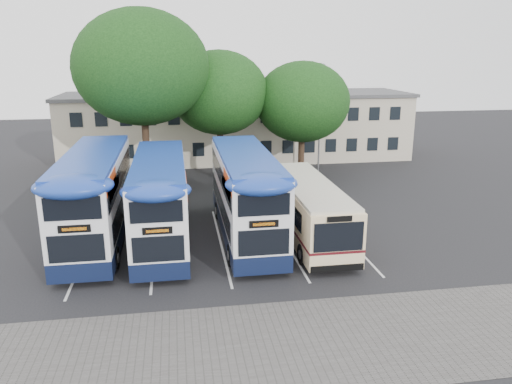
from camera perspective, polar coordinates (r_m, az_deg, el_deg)
The scene contains 12 objects.
ground at distance 23.28m, azimuth 6.48°, elevation -9.76°, with size 120.00×120.00×0.00m, color black.
paving_strip at distance 18.59m, azimuth 4.55°, elevation -16.81°, with size 40.00×6.00×0.01m, color #595654.
bay_lines at distance 27.17m, azimuth -4.06°, elevation -5.82°, with size 14.12×11.00×0.01m.
depot_building at distance 48.02m, azimuth -2.08°, elevation 7.63°, with size 32.40×8.40×6.20m.
lamp_post at distance 42.15m, azimuth 7.34°, elevation 9.01°, with size 0.25×1.05×9.06m.
tree_left at distance 36.38m, azimuth -12.95°, elevation 13.71°, with size 9.39×9.39×12.90m.
tree_mid at distance 39.18m, azimuth -4.22°, elevation 11.25°, with size 7.56×7.56×10.13m.
tree_right at distance 40.07m, azimuth 5.34°, elevation 10.21°, with size 7.44×7.44×9.30m.
bus_dd_left at distance 27.87m, azimuth -17.90°, elevation -0.19°, with size 2.84×11.69×4.88m.
bus_dd_mid at distance 26.92m, azimuth -10.86°, elevation -0.56°, with size 2.69×11.08×4.62m.
bus_dd_right at distance 27.18m, azimuth -1.21°, elevation 0.07°, with size 2.77×11.44×4.77m.
bus_single at distance 27.59m, azimuth 5.94°, elevation -1.62°, with size 2.68×10.51×3.14m.
Camera 1 is at (-5.88, -20.17, 10.03)m, focal length 35.00 mm.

